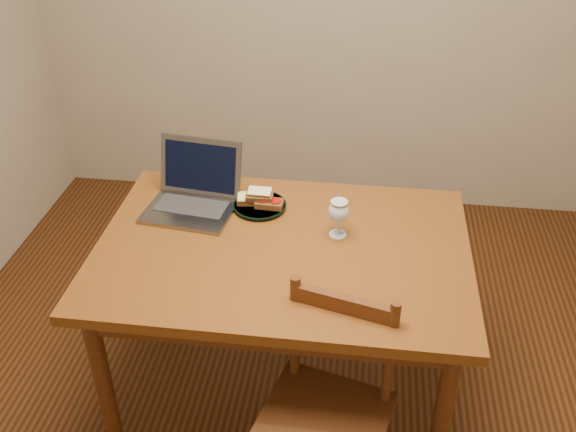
# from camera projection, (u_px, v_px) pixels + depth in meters

# --- Properties ---
(floor) EXTENTS (3.20, 3.20, 0.02)m
(floor) POSITION_uv_depth(u_px,v_px,m) (293.00, 401.00, 2.61)
(floor) COLOR black
(floor) RESTS_ON ground
(table) EXTENTS (1.30, 0.90, 0.74)m
(table) POSITION_uv_depth(u_px,v_px,m) (283.00, 265.00, 2.28)
(table) COLOR #441D0B
(table) RESTS_ON floor
(chair) EXTENTS (0.47, 0.46, 0.42)m
(chair) POSITION_uv_depth(u_px,v_px,m) (327.00, 405.00, 2.02)
(chair) COLOR #3C200C
(chair) RESTS_ON floor
(plate) EXTENTS (0.20, 0.20, 0.02)m
(plate) POSITION_uv_depth(u_px,v_px,m) (260.00, 206.00, 2.43)
(plate) COLOR black
(plate) RESTS_ON table
(sandwich_cheese) EXTENTS (0.11, 0.07, 0.03)m
(sandwich_cheese) POSITION_uv_depth(u_px,v_px,m) (251.00, 198.00, 2.43)
(sandwich_cheese) COLOR #381E0C
(sandwich_cheese) RESTS_ON plate
(sandwich_tomato) EXTENTS (0.11, 0.07, 0.03)m
(sandwich_tomato) POSITION_uv_depth(u_px,v_px,m) (269.00, 203.00, 2.41)
(sandwich_tomato) COLOR #381E0C
(sandwich_tomato) RESTS_ON plate
(sandwich_top) EXTENTS (0.10, 0.06, 0.03)m
(sandwich_top) POSITION_uv_depth(u_px,v_px,m) (260.00, 195.00, 2.41)
(sandwich_top) COLOR #381E0C
(sandwich_top) RESTS_ON plate
(milk_glass) EXTENTS (0.07, 0.07, 0.14)m
(milk_glass) POSITION_uv_depth(u_px,v_px,m) (338.00, 218.00, 2.25)
(milk_glass) COLOR white
(milk_glass) RESTS_ON table
(laptop) EXTENTS (0.36, 0.33, 0.23)m
(laptop) POSITION_uv_depth(u_px,v_px,m) (194.00, 190.00, 2.43)
(laptop) COLOR slate
(laptop) RESTS_ON table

